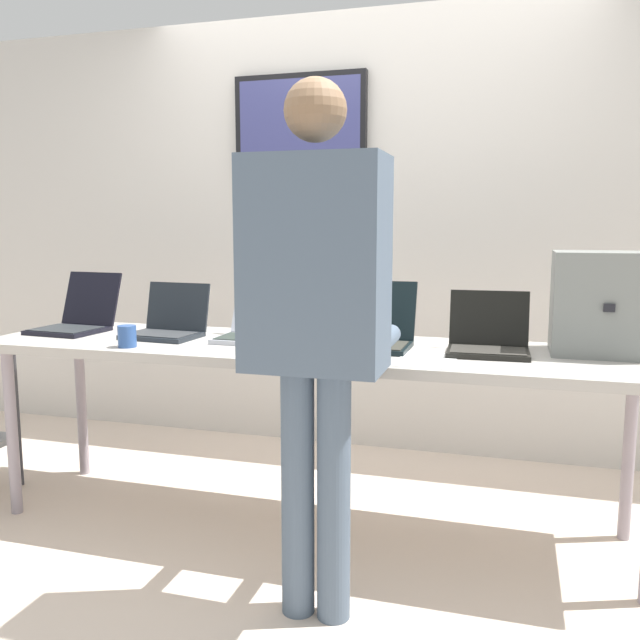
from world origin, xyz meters
name	(u,v)px	position (x,y,z in m)	size (l,w,h in m)	color
ground	(307,529)	(0.00, 0.00, -0.02)	(8.00, 8.00, 0.04)	beige
back_wall	(364,234)	(-0.01, 1.13, 1.25)	(8.00, 0.11, 2.47)	beige
workbench	(307,358)	(0.00, 0.00, 0.74)	(2.82, 0.70, 0.80)	#ADA8A0
equipment_box	(604,303)	(1.17, 0.14, 1.00)	(0.39, 0.29, 0.40)	gray
laptop_station_0	(77,318)	(-1.17, 0.06, 0.86)	(0.33, 0.38, 0.27)	black
laptop_station_1	(168,324)	(-0.67, 0.04, 0.85)	(0.34, 0.30, 0.24)	#1E242A
laptop_station_2	(262,327)	(-0.23, 0.07, 0.85)	(0.35, 0.33, 0.23)	#AAAEB9
laptop_station_3	(367,332)	(0.25, 0.05, 0.86)	(0.38, 0.34, 0.26)	black
laptop_station_4	(488,339)	(0.74, 0.04, 0.85)	(0.32, 0.28, 0.24)	black
person	(316,302)	(0.23, -0.62, 1.06)	(0.44, 0.58, 1.74)	#4E5F72
coffee_mug	(127,336)	(-0.70, -0.25, 0.84)	(0.08, 0.08, 0.09)	#2D5092
paper_sheet	(427,360)	(0.52, -0.17, 0.80)	(0.22, 0.30, 0.00)	white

